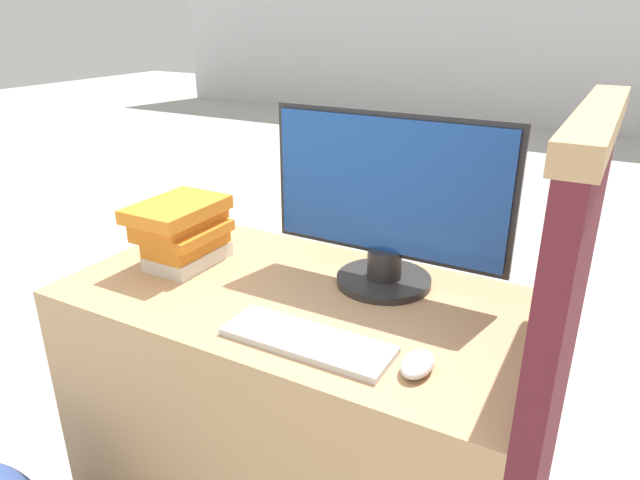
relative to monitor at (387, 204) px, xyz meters
The scene contains 7 objects.
wall_back 6.46m from the monitor, 91.55° to the left, with size 12.00×0.06×2.80m.
desk 0.63m from the monitor, 137.47° to the right, with size 1.20×0.65×0.73m.
carrel_divider 0.57m from the monitor, 17.12° to the right, with size 0.07×0.70×1.25m.
monitor is the anchor object (origin of this frame).
keyboard 0.42m from the monitor, 94.67° to the right, with size 0.38×0.13×0.02m.
mouse 0.45m from the monitor, 57.26° to the right, with size 0.06×0.10×0.03m.
book_stack 0.59m from the monitor, 164.37° to the right, with size 0.20×0.27×0.18m.
Camera 1 is at (0.69, -0.79, 1.41)m, focal length 32.00 mm.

